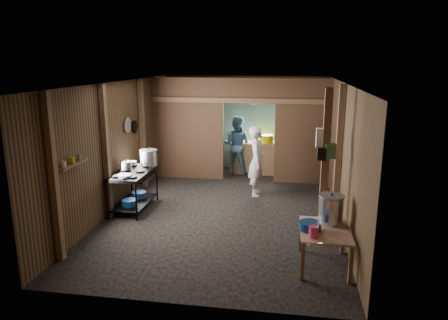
% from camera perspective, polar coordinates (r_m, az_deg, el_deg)
% --- Properties ---
extents(floor, '(4.50, 7.00, 0.00)m').
position_cam_1_polar(floor, '(8.67, 0.21, -6.78)').
color(floor, black).
rests_on(floor, ground).
extents(ceiling, '(4.50, 7.00, 0.00)m').
position_cam_1_polar(ceiling, '(8.14, 0.23, 10.66)').
color(ceiling, '#393735').
rests_on(ceiling, ground).
extents(wall_back, '(4.50, 0.00, 2.60)m').
position_cam_1_polar(wall_back, '(11.72, 2.87, 5.16)').
color(wall_back, brown).
rests_on(wall_back, ground).
extents(wall_front, '(4.50, 0.00, 2.60)m').
position_cam_1_polar(wall_front, '(5.00, -6.02, -6.57)').
color(wall_front, brown).
rests_on(wall_front, ground).
extents(wall_left, '(0.00, 7.00, 2.60)m').
position_cam_1_polar(wall_left, '(8.93, -14.21, 2.08)').
color(wall_left, brown).
rests_on(wall_left, ground).
extents(wall_right, '(0.00, 7.00, 2.60)m').
position_cam_1_polar(wall_right, '(8.27, 15.81, 1.09)').
color(wall_right, brown).
rests_on(wall_right, ground).
extents(partition_left, '(1.85, 0.10, 2.60)m').
position_cam_1_polar(partition_left, '(10.69, -5.00, 4.30)').
color(partition_left, '#4A3321').
rests_on(partition_left, floor).
extents(partition_right, '(1.35, 0.10, 2.60)m').
position_cam_1_polar(partition_right, '(10.38, 10.77, 3.83)').
color(partition_right, '#4A3321').
rests_on(partition_right, floor).
extents(partition_header, '(1.30, 0.10, 0.60)m').
position_cam_1_polar(partition_header, '(10.30, 3.53, 9.58)').
color(partition_header, '#4A3321').
rests_on(partition_header, wall_back).
extents(turquoise_panel, '(4.40, 0.06, 2.50)m').
position_cam_1_polar(turquoise_panel, '(11.67, 2.83, 4.87)').
color(turquoise_panel, '#66A4A1').
rests_on(turquoise_panel, wall_back).
extents(back_counter, '(1.20, 0.50, 0.85)m').
position_cam_1_polar(back_counter, '(11.32, 4.02, 0.33)').
color(back_counter, brown).
rests_on(back_counter, floor).
extents(wall_clock, '(0.20, 0.03, 0.20)m').
position_cam_1_polar(wall_clock, '(11.53, 4.10, 8.00)').
color(wall_clock, white).
rests_on(wall_clock, wall_back).
extents(post_left_a, '(0.10, 0.12, 2.60)m').
position_cam_1_polar(post_left_a, '(6.65, -22.40, -2.43)').
color(post_left_a, brown).
rests_on(post_left_a, floor).
extents(post_left_b, '(0.10, 0.12, 2.60)m').
position_cam_1_polar(post_left_b, '(8.18, -15.94, 0.95)').
color(post_left_b, brown).
rests_on(post_left_b, floor).
extents(post_left_c, '(0.10, 0.12, 2.60)m').
position_cam_1_polar(post_left_c, '(9.99, -11.16, 3.45)').
color(post_left_c, brown).
rests_on(post_left_c, floor).
extents(post_right, '(0.10, 0.12, 2.60)m').
position_cam_1_polar(post_right, '(8.07, 15.48, 0.81)').
color(post_right, brown).
rests_on(post_right, floor).
extents(post_free, '(0.12, 0.12, 2.60)m').
position_cam_1_polar(post_free, '(6.97, 13.72, -1.07)').
color(post_free, brown).
rests_on(post_free, floor).
extents(cross_beam, '(4.40, 0.12, 0.12)m').
position_cam_1_polar(cross_beam, '(10.30, 2.09, 8.20)').
color(cross_beam, brown).
rests_on(cross_beam, wall_left).
extents(pan_lid_big, '(0.03, 0.34, 0.34)m').
position_cam_1_polar(pan_lid_big, '(9.21, -13.14, 4.71)').
color(pan_lid_big, gray).
rests_on(pan_lid_big, wall_left).
extents(pan_lid_small, '(0.03, 0.30, 0.30)m').
position_cam_1_polar(pan_lid_small, '(9.60, -12.22, 4.49)').
color(pan_lid_small, black).
rests_on(pan_lid_small, wall_left).
extents(wall_shelf, '(0.14, 0.80, 0.03)m').
position_cam_1_polar(wall_shelf, '(7.02, -20.18, -0.57)').
color(wall_shelf, brown).
rests_on(wall_shelf, wall_left).
extents(jar_white, '(0.07, 0.07, 0.10)m').
position_cam_1_polar(jar_white, '(6.80, -21.23, -0.55)').
color(jar_white, white).
rests_on(jar_white, wall_shelf).
extents(jar_yellow, '(0.08, 0.08, 0.10)m').
position_cam_1_polar(jar_yellow, '(7.01, -20.22, -0.06)').
color(jar_yellow, '#B5B107').
rests_on(jar_yellow, wall_shelf).
extents(jar_green, '(0.06, 0.06, 0.10)m').
position_cam_1_polar(jar_green, '(7.20, -19.38, 0.35)').
color(jar_green, '#3E7B44').
rests_on(jar_green, wall_shelf).
extents(bag_white, '(0.22, 0.15, 0.32)m').
position_cam_1_polar(bag_white, '(6.94, 13.48, 2.95)').
color(bag_white, white).
rests_on(bag_white, post_free).
extents(bag_green, '(0.16, 0.12, 0.24)m').
position_cam_1_polar(bag_green, '(6.85, 14.48, 1.21)').
color(bag_green, '#3E7B44').
rests_on(bag_green, post_free).
extents(bag_black, '(0.14, 0.10, 0.20)m').
position_cam_1_polar(bag_black, '(6.83, 13.30, 0.81)').
color(bag_black, black).
rests_on(bag_black, post_free).
extents(gas_range, '(0.70, 1.37, 0.81)m').
position_cam_1_polar(gas_range, '(8.76, -12.36, -4.10)').
color(gas_range, black).
rests_on(gas_range, floor).
extents(prep_table, '(0.73, 1.00, 0.59)m').
position_cam_1_polar(prep_table, '(6.48, 13.63, -11.67)').
color(prep_table, tan).
rests_on(prep_table, floor).
extents(stove_pot_large, '(0.47, 0.47, 0.37)m').
position_cam_1_polar(stove_pot_large, '(9.02, -10.34, 0.25)').
color(stove_pot_large, silver).
rests_on(stove_pot_large, gas_range).
extents(stove_pot_med, '(0.29, 0.29, 0.21)m').
position_cam_1_polar(stove_pot_med, '(8.75, -13.38, -0.84)').
color(stove_pot_med, silver).
rests_on(stove_pot_med, gas_range).
extents(stove_saucepan, '(0.18, 0.18, 0.10)m').
position_cam_1_polar(stove_saucepan, '(9.08, -12.52, -0.49)').
color(stove_saucepan, silver).
rests_on(stove_saucepan, gas_range).
extents(frying_pan, '(0.39, 0.56, 0.07)m').
position_cam_1_polar(frying_pan, '(8.28, -13.52, -2.12)').
color(frying_pan, gray).
rests_on(frying_pan, gas_range).
extents(blue_tub_front, '(0.31, 0.31, 0.13)m').
position_cam_1_polar(blue_tub_front, '(8.60, -12.88, -5.74)').
color(blue_tub_front, navy).
rests_on(blue_tub_front, gas_range).
extents(blue_tub_back, '(0.31, 0.31, 0.12)m').
position_cam_1_polar(blue_tub_back, '(9.06, -11.66, -4.69)').
color(blue_tub_back, navy).
rests_on(blue_tub_back, gas_range).
extents(stock_pot, '(0.44, 0.44, 0.46)m').
position_cam_1_polar(stock_pot, '(6.56, 14.52, -6.62)').
color(stock_pot, silver).
rests_on(stock_pot, prep_table).
extents(wash_basin, '(0.36, 0.36, 0.12)m').
position_cam_1_polar(wash_basin, '(6.27, 11.79, -8.88)').
color(wash_basin, navy).
rests_on(wash_basin, prep_table).
extents(pink_bucket, '(0.14, 0.14, 0.16)m').
position_cam_1_polar(pink_bucket, '(6.03, 12.26, -9.63)').
color(pink_bucket, '#C4356B').
rests_on(pink_bucket, prep_table).
extents(knife, '(0.30, 0.13, 0.01)m').
position_cam_1_polar(knife, '(5.85, 12.75, -11.20)').
color(knife, silver).
rests_on(knife, prep_table).
extents(yellow_tub, '(0.38, 0.38, 0.21)m').
position_cam_1_polar(yellow_tub, '(11.19, 5.80, 2.91)').
color(yellow_tub, '#B5B107').
rests_on(yellow_tub, back_counter).
extents(cook, '(0.40, 0.59, 1.59)m').
position_cam_1_polar(cook, '(9.37, 4.57, -0.16)').
color(cook, silver).
rests_on(cook, floor).
extents(worker_back, '(0.87, 0.75, 1.57)m').
position_cam_1_polar(worker_back, '(11.20, 1.76, 2.08)').
color(worker_back, teal).
rests_on(worker_back, floor).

